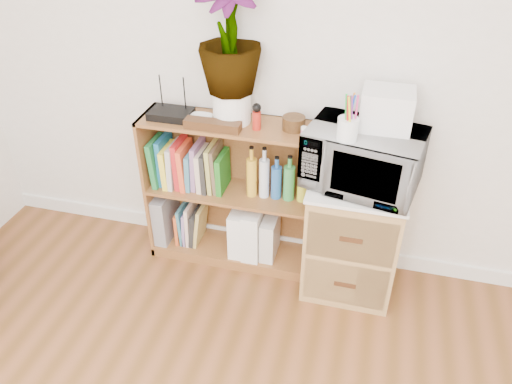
% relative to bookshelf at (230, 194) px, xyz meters
% --- Properties ---
extents(skirting_board, '(4.00, 0.02, 0.10)m').
position_rel_bookshelf_xyz_m(skirting_board, '(0.35, 0.14, -0.42)').
color(skirting_board, white).
rests_on(skirting_board, ground).
extents(bookshelf, '(1.00, 0.30, 0.95)m').
position_rel_bookshelf_xyz_m(bookshelf, '(0.00, 0.00, 0.00)').
color(bookshelf, brown).
rests_on(bookshelf, ground).
extents(wicker_unit, '(0.50, 0.45, 0.70)m').
position_rel_bookshelf_xyz_m(wicker_unit, '(0.75, -0.08, -0.12)').
color(wicker_unit, '#9E7542').
rests_on(wicker_unit, ground).
extents(microwave, '(0.64, 0.49, 0.32)m').
position_rel_bookshelf_xyz_m(microwave, '(0.75, -0.08, 0.40)').
color(microwave, silver).
rests_on(microwave, wicker_unit).
extents(pen_cup, '(0.10, 0.10, 0.11)m').
position_rel_bookshelf_xyz_m(pen_cup, '(0.66, -0.20, 0.62)').
color(pen_cup, white).
rests_on(pen_cup, microwave).
extents(small_appliance, '(0.25, 0.21, 0.20)m').
position_rel_bookshelf_xyz_m(small_appliance, '(0.83, -0.03, 0.66)').
color(small_appliance, white).
rests_on(small_appliance, microwave).
extents(router, '(0.23, 0.16, 0.04)m').
position_rel_bookshelf_xyz_m(router, '(-0.32, -0.02, 0.50)').
color(router, black).
rests_on(router, bookshelf).
extents(white_bowl, '(0.13, 0.13, 0.03)m').
position_rel_bookshelf_xyz_m(white_bowl, '(-0.14, -0.03, 0.49)').
color(white_bowl, silver).
rests_on(white_bowl, bookshelf).
extents(plant_pot, '(0.21, 0.21, 0.18)m').
position_rel_bookshelf_xyz_m(plant_pot, '(0.02, 0.02, 0.56)').
color(plant_pot, white).
rests_on(plant_pot, bookshelf).
extents(potted_plant, '(0.34, 0.34, 0.60)m').
position_rel_bookshelf_xyz_m(potted_plant, '(0.02, 0.02, 0.95)').
color(potted_plant, '#327D38').
rests_on(potted_plant, plant_pot).
extents(trinket_box, '(0.31, 0.08, 0.05)m').
position_rel_bookshelf_xyz_m(trinket_box, '(-0.05, -0.10, 0.50)').
color(trinket_box, '#361C0E').
rests_on(trinket_box, bookshelf).
extents(kokeshi_doll, '(0.05, 0.05, 0.10)m').
position_rel_bookshelf_xyz_m(kokeshi_doll, '(0.18, -0.04, 0.53)').
color(kokeshi_doll, '#B02215').
rests_on(kokeshi_doll, bookshelf).
extents(wooden_bowl, '(0.12, 0.12, 0.07)m').
position_rel_bookshelf_xyz_m(wooden_bowl, '(0.37, 0.01, 0.51)').
color(wooden_bowl, '#321D0D').
rests_on(wooden_bowl, bookshelf).
extents(paint_jars, '(0.10, 0.04, 0.05)m').
position_rel_bookshelf_xyz_m(paint_jars, '(0.47, -0.09, 0.50)').
color(paint_jars, '#DA7988').
rests_on(paint_jars, bookshelf).
extents(file_box, '(0.10, 0.26, 0.33)m').
position_rel_bookshelf_xyz_m(file_box, '(-0.45, 0.00, -0.24)').
color(file_box, gray).
rests_on(file_box, bookshelf).
extents(magazine_holder_left, '(0.10, 0.25, 0.31)m').
position_rel_bookshelf_xyz_m(magazine_holder_left, '(0.06, -0.01, -0.25)').
color(magazine_holder_left, white).
rests_on(magazine_holder_left, bookshelf).
extents(magazine_holder_mid, '(0.11, 0.27, 0.33)m').
position_rel_bookshelf_xyz_m(magazine_holder_mid, '(0.15, -0.01, -0.24)').
color(magazine_holder_mid, white).
rests_on(magazine_holder_mid, bookshelf).
extents(magazine_holder_right, '(0.09, 0.22, 0.27)m').
position_rel_bookshelf_xyz_m(magazine_holder_right, '(0.25, -0.01, -0.27)').
color(magazine_holder_right, silver).
rests_on(magazine_holder_right, bookshelf).
extents(cookbooks, '(0.44, 0.20, 0.30)m').
position_rel_bookshelf_xyz_m(cookbooks, '(-0.25, 0.00, 0.16)').
color(cookbooks, '#1F763A').
rests_on(cookbooks, bookshelf).
extents(liquor_bottles, '(0.36, 0.07, 0.32)m').
position_rel_bookshelf_xyz_m(liquor_bottles, '(0.29, 0.00, 0.17)').
color(liquor_bottles, gold).
rests_on(liquor_bottles, bookshelf).
extents(lower_books, '(0.18, 0.19, 0.28)m').
position_rel_bookshelf_xyz_m(lower_books, '(-0.27, 0.00, -0.28)').
color(lower_books, '#D15624').
rests_on(lower_books, bookshelf).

